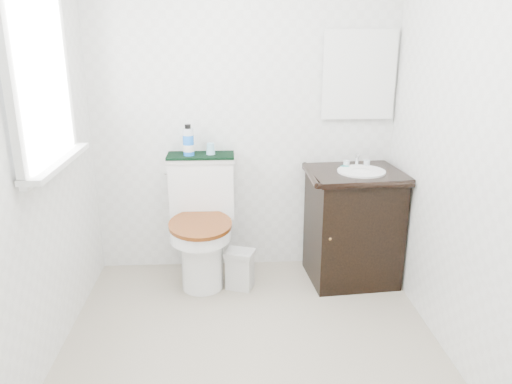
{
  "coord_description": "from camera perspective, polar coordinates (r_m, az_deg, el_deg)",
  "views": [
    {
      "loc": [
        -0.11,
        -2.39,
        1.74
      ],
      "look_at": [
        0.06,
        0.75,
        0.73
      ],
      "focal_mm": 35.0,
      "sensor_mm": 36.0,
      "label": 1
    }
  ],
  "objects": [
    {
      "name": "floor",
      "position": [
        2.96,
        -0.4,
        -18.23
      ],
      "size": [
        2.4,
        2.4,
        0.0
      ],
      "primitive_type": "plane",
      "color": "#A69986",
      "rests_on": "ground"
    },
    {
      "name": "cup",
      "position": [
        3.57,
        -5.22,
        4.95
      ],
      "size": [
        0.06,
        0.06,
        0.08
      ],
      "primitive_type": "cone",
      "color": "#87C5DD",
      "rests_on": "towel"
    },
    {
      "name": "mouthwash_bottle",
      "position": [
        3.54,
        -7.74,
        5.76
      ],
      "size": [
        0.08,
        0.08,
        0.22
      ],
      "color": "blue",
      "rests_on": "towel"
    },
    {
      "name": "vanity",
      "position": [
        3.65,
        11.01,
        -3.54
      ],
      "size": [
        0.68,
        0.6,
        0.92
      ],
      "color": "black",
      "rests_on": "floor"
    },
    {
      "name": "trash_bin",
      "position": [
        3.56,
        -1.86,
        -8.77
      ],
      "size": [
        0.23,
        0.21,
        0.28
      ],
      "color": "silver",
      "rests_on": "floor"
    },
    {
      "name": "towel",
      "position": [
        3.58,
        -6.35,
        4.17
      ],
      "size": [
        0.48,
        0.22,
        0.02
      ],
      "primitive_type": "cube",
      "color": "black",
      "rests_on": "toilet"
    },
    {
      "name": "soap_bar",
      "position": [
        3.6,
        10.13,
        2.91
      ],
      "size": [
        0.07,
        0.05,
        0.02
      ],
      "primitive_type": "ellipsoid",
      "color": "teal",
      "rests_on": "vanity"
    },
    {
      "name": "wall_back",
      "position": [
        3.63,
        -1.38,
        9.26
      ],
      "size": [
        2.4,
        0.0,
        2.4
      ],
      "primitive_type": "plane",
      "rotation": [
        1.57,
        0.0,
        0.0
      ],
      "color": "white",
      "rests_on": "ground"
    },
    {
      "name": "window",
      "position": [
        2.81,
        -23.67,
        12.51
      ],
      "size": [
        0.02,
        0.7,
        0.9
      ],
      "primitive_type": "cube",
      "color": "white",
      "rests_on": "wall_left"
    },
    {
      "name": "wall_front",
      "position": [
        1.31,
        2.09,
        -6.5
      ],
      "size": [
        2.4,
        0.0,
        2.4
      ],
      "primitive_type": "plane",
      "rotation": [
        -1.57,
        0.0,
        0.0
      ],
      "color": "white",
      "rests_on": "ground"
    },
    {
      "name": "wall_right",
      "position": [
        2.73,
        23.35,
        4.97
      ],
      "size": [
        0.0,
        2.4,
        2.4
      ],
      "primitive_type": "plane",
      "rotation": [
        1.57,
        0.0,
        -1.57
      ],
      "color": "white",
      "rests_on": "ground"
    },
    {
      "name": "wall_left",
      "position": [
        2.64,
        -25.14,
        4.33
      ],
      "size": [
        0.0,
        2.4,
        2.4
      ],
      "primitive_type": "plane",
      "rotation": [
        1.57,
        0.0,
        1.57
      ],
      "color": "white",
      "rests_on": "ground"
    },
    {
      "name": "mirror",
      "position": [
        3.69,
        11.68,
        12.96
      ],
      "size": [
        0.5,
        0.02,
        0.6
      ],
      "primitive_type": "cube",
      "color": "silver",
      "rests_on": "wall_back"
    },
    {
      "name": "toilet",
      "position": [
        3.62,
        -6.18,
        -4.24
      ],
      "size": [
        0.49,
        0.66,
        0.89
      ],
      "color": "white",
      "rests_on": "floor"
    }
  ]
}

